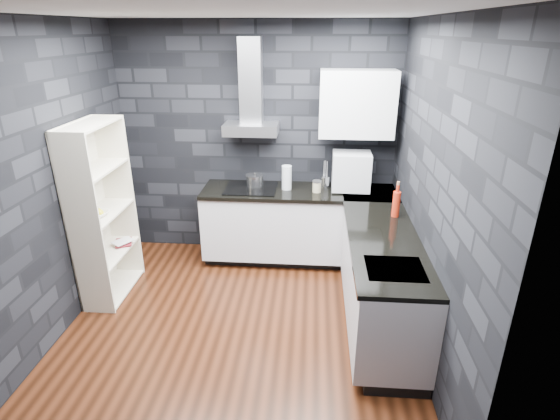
# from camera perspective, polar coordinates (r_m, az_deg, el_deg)

# --- Properties ---
(ground) EXTENTS (3.20, 3.20, 0.00)m
(ground) POSITION_cam_1_polar(r_m,az_deg,el_deg) (4.30, -5.30, -14.62)
(ground) COLOR #3C1A0C
(ceiling) EXTENTS (3.20, 3.20, 0.00)m
(ceiling) POSITION_cam_1_polar(r_m,az_deg,el_deg) (3.43, -7.06, 24.23)
(ceiling) COLOR white
(wall_back) EXTENTS (3.20, 0.05, 2.70)m
(wall_back) POSITION_cam_1_polar(r_m,az_deg,el_deg) (5.18, -2.88, 8.70)
(wall_back) COLOR black
(wall_back) RESTS_ON ground
(wall_front) EXTENTS (3.20, 0.05, 2.70)m
(wall_front) POSITION_cam_1_polar(r_m,az_deg,el_deg) (2.24, -13.50, -11.93)
(wall_front) COLOR black
(wall_front) RESTS_ON ground
(wall_left) EXTENTS (0.05, 3.20, 2.70)m
(wall_left) POSITION_cam_1_polar(r_m,az_deg,el_deg) (4.25, -28.19, 2.83)
(wall_left) COLOR black
(wall_left) RESTS_ON ground
(wall_right) EXTENTS (0.05, 3.20, 2.70)m
(wall_right) POSITION_cam_1_polar(r_m,az_deg,el_deg) (3.72, 19.42, 1.73)
(wall_right) COLOR black
(wall_right) RESTS_ON ground
(toekick_back) EXTENTS (2.18, 0.50, 0.10)m
(toekick_back) POSITION_cam_1_polar(r_m,az_deg,el_deg) (5.35, 2.36, -5.79)
(toekick_back) COLOR black
(toekick_back) RESTS_ON ground
(toekick_right) EXTENTS (0.50, 1.78, 0.10)m
(toekick_right) POSITION_cam_1_polar(r_m,az_deg,el_deg) (4.35, 13.12, -13.83)
(toekick_right) COLOR black
(toekick_right) RESTS_ON ground
(counter_back_cab) EXTENTS (2.20, 0.60, 0.76)m
(counter_back_cab) POSITION_cam_1_polar(r_m,az_deg,el_deg) (5.12, 2.42, -1.77)
(counter_back_cab) COLOR silver
(counter_back_cab) RESTS_ON ground
(counter_right_cab) EXTENTS (0.60, 1.80, 0.76)m
(counter_right_cab) POSITION_cam_1_polar(r_m,az_deg,el_deg) (4.11, 13.09, -8.99)
(counter_right_cab) COLOR silver
(counter_right_cab) RESTS_ON ground
(counter_back_top) EXTENTS (2.20, 0.62, 0.04)m
(counter_back_top) POSITION_cam_1_polar(r_m,az_deg,el_deg) (4.96, 2.49, 2.39)
(counter_back_top) COLOR black
(counter_back_top) RESTS_ON counter_back_cab
(counter_right_top) EXTENTS (0.62, 1.80, 0.04)m
(counter_right_top) POSITION_cam_1_polar(r_m,az_deg,el_deg) (3.92, 13.46, -4.00)
(counter_right_top) COLOR black
(counter_right_top) RESTS_ON counter_right_cab
(counter_corner_top) EXTENTS (0.62, 0.62, 0.04)m
(counter_corner_top) POSITION_cam_1_polar(r_m,az_deg,el_deg) (5.01, 11.67, 2.13)
(counter_corner_top) COLOR black
(counter_corner_top) RESTS_ON counter_right_cab
(hood_body) EXTENTS (0.60, 0.34, 0.12)m
(hood_body) POSITION_cam_1_polar(r_m,az_deg,el_deg) (4.96, -3.79, 10.52)
(hood_body) COLOR #ACADB1
(hood_body) RESTS_ON wall_back
(hood_chimney) EXTENTS (0.24, 0.20, 0.90)m
(hood_chimney) POSITION_cam_1_polar(r_m,az_deg,el_deg) (4.94, -3.83, 16.48)
(hood_chimney) COLOR #ACADB1
(hood_chimney) RESTS_ON hood_body
(upper_cabinet) EXTENTS (0.80, 0.35, 0.70)m
(upper_cabinet) POSITION_cam_1_polar(r_m,az_deg,el_deg) (4.87, 10.02, 13.49)
(upper_cabinet) COLOR silver
(upper_cabinet) RESTS_ON wall_back
(cooktop) EXTENTS (0.58, 0.50, 0.01)m
(cooktop) POSITION_cam_1_polar(r_m,az_deg,el_deg) (5.01, -3.81, 2.87)
(cooktop) COLOR black
(cooktop) RESTS_ON counter_back_top
(sink_rim) EXTENTS (0.44, 0.40, 0.01)m
(sink_rim) POSITION_cam_1_polar(r_m,az_deg,el_deg) (3.48, 14.79, -7.47)
(sink_rim) COLOR #ACADB1
(sink_rim) RESTS_ON counter_right_top
(pot) EXTENTS (0.26, 0.26, 0.12)m
(pot) POSITION_cam_1_polar(r_m,az_deg,el_deg) (5.05, -3.29, 3.82)
(pot) COLOR #B8B9BE
(pot) RESTS_ON cooktop
(glass_vase) EXTENTS (0.13, 0.13, 0.27)m
(glass_vase) POSITION_cam_1_polar(r_m,az_deg,el_deg) (4.94, 0.88, 4.25)
(glass_vase) COLOR silver
(glass_vase) RESTS_ON counter_back_top
(storage_jar) EXTENTS (0.12, 0.12, 0.12)m
(storage_jar) POSITION_cam_1_polar(r_m,az_deg,el_deg) (4.90, 4.83, 3.02)
(storage_jar) COLOR tan
(storage_jar) RESTS_ON counter_back_top
(utensil_crock) EXTENTS (0.14, 0.14, 0.13)m
(utensil_crock) POSITION_cam_1_polar(r_m,az_deg,el_deg) (5.05, 5.86, 3.67)
(utensil_crock) COLOR #B8B9BE
(utensil_crock) RESTS_ON counter_back_top
(appliance_garage) EXTENTS (0.42, 0.33, 0.42)m
(appliance_garage) POSITION_cam_1_polar(r_m,az_deg,el_deg) (4.95, 9.27, 5.04)
(appliance_garage) COLOR silver
(appliance_garage) RESTS_ON counter_back_top
(red_bottle) EXTENTS (0.09, 0.09, 0.25)m
(red_bottle) POSITION_cam_1_polar(r_m,az_deg,el_deg) (4.36, 14.93, 0.74)
(red_bottle) COLOR #A52310
(red_bottle) RESTS_ON counter_right_top
(bookshelf) EXTENTS (0.41, 0.83, 1.80)m
(bookshelf) POSITION_cam_1_polar(r_m,az_deg,el_deg) (4.68, -22.14, -0.38)
(bookshelf) COLOR beige
(bookshelf) RESTS_ON ground
(fruit_bowl) EXTENTS (0.25, 0.25, 0.05)m
(fruit_bowl) POSITION_cam_1_polar(r_m,az_deg,el_deg) (4.57, -22.79, -0.49)
(fruit_bowl) COLOR white
(fruit_bowl) RESTS_ON bookshelf
(book_red) EXTENTS (0.16, 0.08, 0.22)m
(book_red) POSITION_cam_1_polar(r_m,az_deg,el_deg) (4.95, -20.84, -3.09)
(book_red) COLOR maroon
(book_red) RESTS_ON bookshelf
(book_second) EXTENTS (0.13, 0.10, 0.20)m
(book_second) POSITION_cam_1_polar(r_m,az_deg,el_deg) (4.96, -20.43, -2.67)
(book_second) COLOR #B2B2B2
(book_second) RESTS_ON bookshelf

